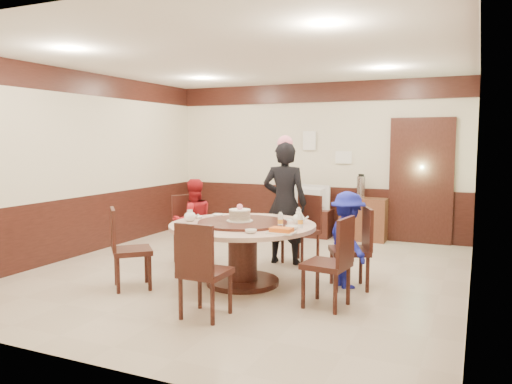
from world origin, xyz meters
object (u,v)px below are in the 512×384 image
at_px(thermos, 361,187).
at_px(television, 309,197).
at_px(person_standing, 285,203).
at_px(person_blue, 348,240).
at_px(banquet_table, 243,241).
at_px(shrimp_platter, 281,231).
at_px(birthday_cake, 240,215).
at_px(tv_stand, 308,223).
at_px(person_red, 193,222).
at_px(side_cabinet, 363,219).

bearing_deg(thermos, television, -178.19).
height_order(person_standing, person_blue, person_standing).
xyz_separation_m(banquet_table, person_standing, (0.09, 1.19, 0.34)).
distance_m(banquet_table, shrimp_platter, 0.81).
xyz_separation_m(birthday_cake, television, (-0.19, 3.26, -0.13)).
bearing_deg(thermos, birthday_cake, -102.96).
relative_size(person_blue, television, 1.50).
height_order(shrimp_platter, tv_stand, shrimp_platter).
bearing_deg(person_blue, tv_stand, -12.45).
relative_size(person_red, shrimp_platter, 4.05).
xyz_separation_m(person_blue, birthday_cake, (-1.24, -0.41, 0.28)).
xyz_separation_m(person_standing, thermos, (0.63, 2.10, 0.07)).
relative_size(banquet_table, person_red, 1.46).
xyz_separation_m(side_cabinet, thermos, (-0.06, 0.00, 0.56)).
bearing_deg(banquet_table, birthday_cake, 178.83).
height_order(banquet_table, shrimp_platter, shrimp_platter).
height_order(shrimp_platter, thermos, thermos).
relative_size(birthday_cake, side_cabinet, 0.40).
bearing_deg(side_cabinet, person_blue, -81.68).
bearing_deg(person_blue, person_standing, 15.69).
xyz_separation_m(television, side_cabinet, (1.00, 0.03, -0.35)).
relative_size(birthday_cake, television, 0.42).
distance_m(person_blue, shrimp_platter, 0.99).
relative_size(banquet_table, birthday_cake, 5.55).
bearing_deg(person_standing, shrimp_platter, 101.55).
xyz_separation_m(tv_stand, side_cabinet, (1.00, 0.03, 0.12)).
distance_m(person_standing, tv_stand, 2.18).
bearing_deg(banquet_table, person_blue, 18.94).
bearing_deg(television, shrimp_platter, 111.88).
distance_m(banquet_table, side_cabinet, 3.39).
bearing_deg(birthday_cake, banquet_table, -1.17).
bearing_deg(tv_stand, birthday_cake, -86.67).
height_order(birthday_cake, side_cabinet, birthday_cake).
relative_size(birthday_cake, thermos, 0.84).
bearing_deg(person_red, tv_stand, -154.25).
xyz_separation_m(person_standing, television, (-0.32, 2.07, -0.15)).
bearing_deg(banquet_table, person_standing, 85.59).
bearing_deg(thermos, tv_stand, -178.19).
height_order(person_standing, television, person_standing).
xyz_separation_m(person_blue, tv_stand, (-1.43, 2.85, -0.33)).
xyz_separation_m(person_red, birthday_cake, (1.04, -0.63, 0.25)).
bearing_deg(banquet_table, side_cabinet, 76.74).
relative_size(television, side_cabinet, 0.96).
bearing_deg(person_standing, banquet_table, 77.45).
relative_size(shrimp_platter, thermos, 0.79).
xyz_separation_m(banquet_table, side_cabinet, (0.78, 3.29, -0.16)).
height_order(tv_stand, thermos, thermos).
relative_size(person_red, tv_stand, 1.43).
relative_size(banquet_table, side_cabinet, 2.22).
xyz_separation_m(person_blue, thermos, (-0.48, 2.88, 0.36)).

